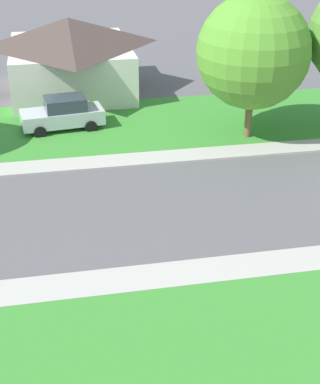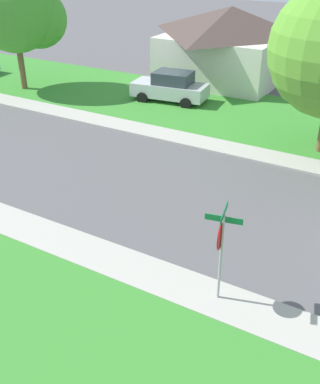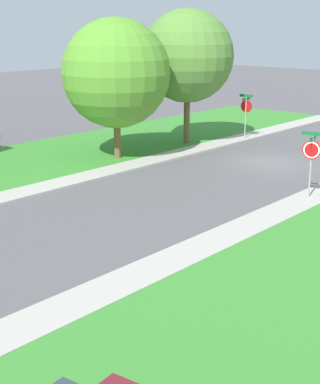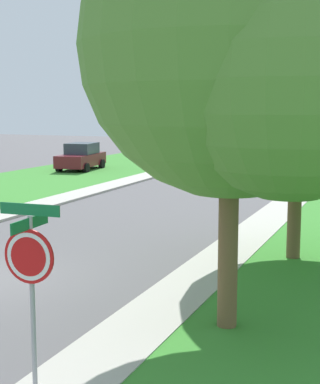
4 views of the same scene
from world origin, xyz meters
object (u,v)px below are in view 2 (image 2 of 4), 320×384
Objects in this scene: stop_sign_far_corner at (221,240)px; car_silver_near_corner at (171,87)px; tree_sidewalk_far at (20,12)px; house_right_setback at (230,42)px.

stop_sign_far_corner reaches higher than car_silver_near_corner.
car_silver_near_corner is at bearing 33.23° from stop_sign_far_corner.
car_silver_near_corner is 9.94m from tree_sidewalk_far.
house_right_setback reaches higher than car_silver_near_corner.
house_right_setback is (20.58, 8.41, 0.49)m from stop_sign_far_corner.
tree_sidewalk_far reaches higher than stop_sign_far_corner.
tree_sidewalk_far is (11.91, 18.18, 2.71)m from stop_sign_far_corner.
stop_sign_far_corner is 16.87m from car_silver_near_corner.
house_right_setback reaches higher than stop_sign_far_corner.
tree_sidewalk_far is (-2.17, 8.95, 3.73)m from car_silver_near_corner.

